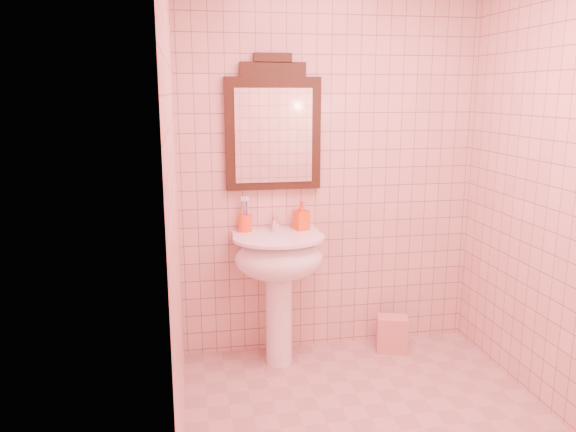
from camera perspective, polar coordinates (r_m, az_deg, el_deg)
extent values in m
cube|color=beige|center=(3.75, 4.28, 4.81)|extent=(2.00, 0.02, 2.50)
cylinder|color=white|center=(3.69, -0.94, -9.76)|extent=(0.17, 0.17, 0.70)
ellipsoid|color=white|center=(3.55, -0.91, -4.35)|extent=(0.56, 0.46, 0.28)
cube|color=white|center=(3.68, -1.34, -1.90)|extent=(0.56, 0.15, 0.05)
cylinder|color=white|center=(3.52, -0.91, -2.24)|extent=(0.58, 0.58, 0.02)
cylinder|color=white|center=(3.66, -1.34, -0.76)|extent=(0.04, 0.04, 0.09)
cylinder|color=white|center=(3.60, -1.21, -0.42)|extent=(0.02, 0.10, 0.02)
cylinder|color=white|center=(3.56, -1.08, -0.91)|extent=(0.02, 0.02, 0.04)
cube|color=white|center=(3.66, -1.37, 0.11)|extent=(0.02, 0.07, 0.01)
cube|color=black|center=(3.62, -1.52, 8.33)|extent=(0.61, 0.05, 0.71)
cube|color=black|center=(3.62, -1.55, 14.68)|extent=(0.42, 0.05, 0.09)
cube|color=black|center=(3.62, -1.56, 15.77)|extent=(0.24, 0.05, 0.06)
cube|color=white|center=(3.59, -1.44, 8.14)|extent=(0.49, 0.01, 0.59)
cylinder|color=#FF4B15|center=(3.64, -4.38, -0.74)|extent=(0.09, 0.09, 0.11)
cylinder|color=silver|center=(3.63, -4.08, -0.01)|extent=(0.01, 0.01, 0.20)
cylinder|color=#338CD8|center=(3.65, -4.23, 0.04)|extent=(0.01, 0.01, 0.20)
cylinder|color=#E5334C|center=(3.65, -4.50, 0.04)|extent=(0.01, 0.01, 0.20)
cylinder|color=#3FBF59|center=(3.64, -4.69, 0.00)|extent=(0.01, 0.01, 0.20)
cylinder|color=#D8CC4C|center=(3.62, -4.66, -0.06)|extent=(0.01, 0.01, 0.20)
cylinder|color=purple|center=(3.61, -4.43, -0.09)|extent=(0.01, 0.01, 0.20)
cylinder|color=#4C4C59|center=(3.62, -4.17, -0.06)|extent=(0.01, 0.01, 0.20)
imported|color=#E94E13|center=(3.67, 1.36, 0.03)|extent=(0.11, 0.11, 0.19)
cube|color=#DC8F81|center=(4.00, 10.51, -11.70)|extent=(0.23, 0.19, 0.25)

